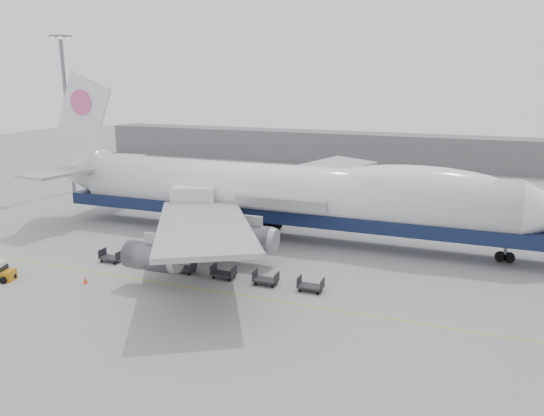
% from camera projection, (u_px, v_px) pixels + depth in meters
% --- Properties ---
extents(ground, '(260.00, 260.00, 0.00)m').
position_uv_depth(ground, '(242.00, 269.00, 53.77)').
color(ground, gray).
rests_on(ground, ground).
extents(apron_line, '(60.00, 0.15, 0.01)m').
position_uv_depth(apron_line, '(215.00, 291.00, 48.34)').
color(apron_line, gold).
rests_on(apron_line, ground).
extents(hangar, '(110.00, 8.00, 7.00)m').
position_uv_depth(hangar, '(328.00, 147.00, 119.82)').
color(hangar, slate).
rests_on(hangar, ground).
extents(floodlight_mast, '(2.40, 2.40, 25.43)m').
position_uv_depth(floodlight_mast, '(67.00, 107.00, 86.70)').
color(floodlight_mast, slate).
rests_on(floodlight_mast, ground).
extents(airliner, '(67.00, 55.30, 19.98)m').
position_uv_depth(airliner, '(287.00, 192.00, 63.06)').
color(airliner, white).
rests_on(airliner, ground).
extents(catering_truck, '(6.17, 5.14, 6.23)m').
position_uv_depth(catering_truck, '(194.00, 209.00, 64.16)').
color(catering_truck, '#161C44').
rests_on(catering_truck, ground).
extents(traffic_cone, '(0.43, 0.43, 0.64)m').
position_uv_depth(traffic_cone, '(85.00, 280.00, 50.12)').
color(traffic_cone, '#F2480C').
rests_on(traffic_cone, ground).
extents(dolly_0, '(2.30, 1.35, 1.30)m').
position_uv_depth(dolly_0, '(111.00, 257.00, 55.87)').
color(dolly_0, '#2D2D30').
rests_on(dolly_0, ground).
extents(dolly_1, '(2.30, 1.35, 1.30)m').
position_uv_depth(dolly_1, '(147.00, 262.00, 54.34)').
color(dolly_1, '#2D2D30').
rests_on(dolly_1, ground).
extents(dolly_2, '(2.30, 1.35, 1.30)m').
position_uv_depth(dolly_2, '(184.00, 268.00, 52.81)').
color(dolly_2, '#2D2D30').
rests_on(dolly_2, ground).
extents(dolly_3, '(2.30, 1.35, 1.30)m').
position_uv_depth(dolly_3, '(224.00, 273.00, 51.28)').
color(dolly_3, '#2D2D30').
rests_on(dolly_3, ground).
extents(dolly_4, '(2.30, 1.35, 1.30)m').
position_uv_depth(dolly_4, '(266.00, 279.00, 49.75)').
color(dolly_4, '#2D2D30').
rests_on(dolly_4, ground).
extents(dolly_5, '(2.30, 1.35, 1.30)m').
position_uv_depth(dolly_5, '(311.00, 286.00, 48.22)').
color(dolly_5, '#2D2D30').
rests_on(dolly_5, ground).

